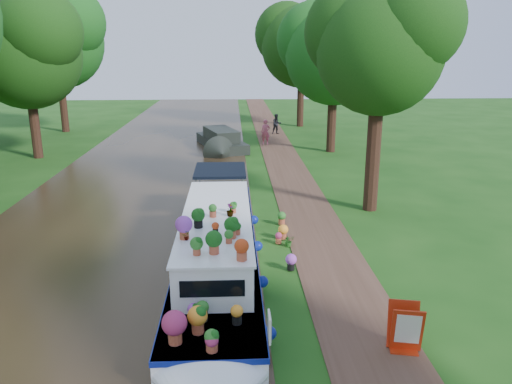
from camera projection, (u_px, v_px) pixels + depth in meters
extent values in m
plane|color=#174511|center=(285.00, 238.00, 17.34)|extent=(100.00, 100.00, 0.00)
cube|color=black|center=(110.00, 241.00, 17.06)|extent=(10.00, 100.00, 0.02)
cube|color=#4A3022|center=(319.00, 237.00, 17.39)|extent=(2.20, 100.00, 0.03)
cube|color=white|center=(218.00, 252.00, 15.09)|extent=(2.20, 12.00, 0.75)
cube|color=navy|center=(218.00, 243.00, 15.01)|extent=(2.24, 12.04, 0.12)
cube|color=white|center=(217.00, 234.00, 14.08)|extent=(1.80, 7.00, 1.05)
cube|color=white|center=(216.00, 215.00, 13.92)|extent=(1.90, 7.10, 0.06)
cube|color=black|center=(249.00, 231.00, 14.10)|extent=(0.03, 6.40, 0.38)
cube|color=black|center=(184.00, 232.00, 14.01)|extent=(0.03, 6.40, 0.38)
cube|color=black|center=(220.00, 170.00, 18.80)|extent=(1.90, 2.40, 0.10)
cube|color=white|center=(269.00, 327.00, 9.78)|extent=(0.04, 0.45, 0.55)
imported|color=#134915|center=(186.00, 234.00, 11.96)|extent=(0.20, 0.22, 0.35)
imported|color=#134915|center=(230.00, 210.00, 13.71)|extent=(0.27, 0.27, 0.35)
cylinder|color=black|center=(373.00, 155.00, 19.77)|extent=(0.56, 0.56, 4.55)
sphere|color=#11340D|center=(380.00, 52.00, 18.68)|extent=(4.80, 4.80, 4.80)
sphere|color=#11340D|center=(414.00, 24.00, 17.77)|extent=(3.60, 3.60, 3.60)
sphere|color=#11340D|center=(354.00, 32.00, 19.25)|extent=(3.84, 3.84, 3.84)
cylinder|color=black|center=(332.00, 122.00, 31.42)|extent=(0.56, 0.56, 3.85)
sphere|color=#134915|center=(334.00, 55.00, 30.31)|extent=(6.00, 6.00, 6.00)
sphere|color=#134915|center=(359.00, 34.00, 29.17)|extent=(4.50, 4.50, 4.50)
sphere|color=#134915|center=(315.00, 40.00, 31.02)|extent=(4.80, 4.80, 4.80)
cylinder|color=black|center=(300.00, 101.00, 41.91)|extent=(0.56, 0.56, 4.20)
sphere|color=#11340D|center=(302.00, 47.00, 40.69)|extent=(6.60, 6.60, 6.60)
sphere|color=#11340D|center=(320.00, 29.00, 39.44)|extent=(4.95, 4.95, 4.95)
sphere|color=#11340D|center=(286.00, 34.00, 41.48)|extent=(5.28, 5.28, 5.28)
cylinder|color=black|center=(35.00, 126.00, 29.63)|extent=(0.56, 0.56, 3.85)
sphere|color=#11340D|center=(26.00, 55.00, 28.50)|extent=(6.20, 6.20, 6.20)
sphere|color=#11340D|center=(40.00, 31.00, 27.32)|extent=(4.65, 4.65, 4.65)
sphere|color=#11340D|center=(13.00, 38.00, 29.23)|extent=(4.96, 4.96, 4.96)
cylinder|color=black|center=(63.00, 104.00, 39.09)|extent=(0.56, 0.56, 4.38)
sphere|color=#134915|center=(57.00, 42.00, 37.81)|extent=(7.00, 7.00, 7.00)
sphere|color=#134915|center=(69.00, 22.00, 36.48)|extent=(5.25, 5.25, 5.25)
sphere|color=#134915|center=(44.00, 28.00, 38.64)|extent=(5.60, 5.60, 5.60)
cube|color=black|center=(221.00, 143.00, 33.13)|extent=(3.65, 6.39, 0.61)
cube|color=black|center=(221.00, 134.00, 32.46)|extent=(2.51, 3.85, 0.71)
cube|color=#BA270D|center=(403.00, 348.00, 10.85)|extent=(0.67, 0.59, 0.03)
cube|color=#BA270D|center=(407.00, 330.00, 10.58)|extent=(0.70, 0.39, 1.06)
cube|color=#BA270D|center=(403.00, 324.00, 10.83)|extent=(0.70, 0.39, 1.06)
cube|color=white|center=(408.00, 329.00, 10.53)|extent=(0.54, 0.28, 0.74)
imported|color=#EA608A|center=(266.00, 132.00, 33.98)|extent=(0.66, 0.47, 1.69)
imported|color=black|center=(277.00, 124.00, 38.23)|extent=(0.86, 0.73, 1.53)
imported|color=#245E1C|center=(289.00, 241.00, 16.53)|extent=(0.42, 0.38, 0.40)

